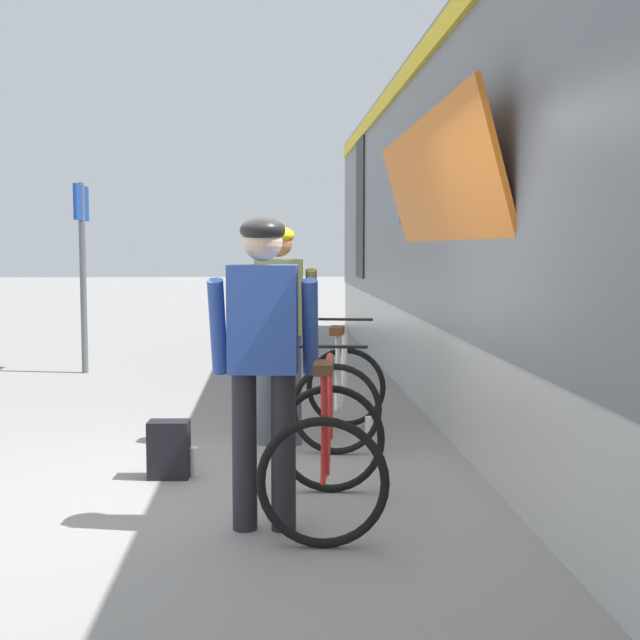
{
  "coord_description": "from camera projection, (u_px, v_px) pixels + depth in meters",
  "views": [
    {
      "loc": [
        0.21,
        -5.22,
        1.6
      ],
      "look_at": [
        0.58,
        1.06,
        1.05
      ],
      "focal_mm": 47.16,
      "sensor_mm": 36.0,
      "label": 1
    }
  ],
  "objects": [
    {
      "name": "cyclist_far_in_olive",
      "position": [
        279.0,
        315.0,
        6.73
      ],
      "size": [
        0.62,
        0.33,
        1.76
      ],
      "color": "#4C515B",
      "rests_on": "ground"
    },
    {
      "name": "train_car",
      "position": [
        638.0,
        201.0,
        6.75
      ],
      "size": [
        3.26,
        19.8,
        3.88
      ],
      "color": "slate",
      "rests_on": "ground"
    },
    {
      "name": "bicycle_near_red",
      "position": [
        327.0,
        451.0,
        4.94
      ],
      "size": [
        0.82,
        1.14,
        0.99
      ],
      "color": "black",
      "rests_on": "ground"
    },
    {
      "name": "bicycle_far_white",
      "position": [
        341.0,
        392.0,
        6.95
      ],
      "size": [
        0.88,
        1.17,
        0.99
      ],
      "color": "black",
      "rests_on": "ground"
    },
    {
      "name": "water_bottle_near_the_bikes",
      "position": [
        369.0,
        431.0,
        6.75
      ],
      "size": [
        0.07,
        0.07,
        0.24
      ],
      "primitive_type": "cylinder",
      "color": "silver",
      "rests_on": "ground"
    },
    {
      "name": "platform_sign_post",
      "position": [
        82.0,
        245.0,
        10.55
      ],
      "size": [
        0.08,
        0.7,
        2.4
      ],
      "color": "#595B60",
      "rests_on": "ground"
    },
    {
      "name": "ground_plane",
      "position": [
        239.0,
        500.0,
        5.32
      ],
      "size": [
        80.0,
        80.0,
        0.0
      ],
      "primitive_type": "plane",
      "color": "gray"
    },
    {
      "name": "cyclist_near_in_blue",
      "position": [
        263.0,
        345.0,
        4.68
      ],
      "size": [
        0.63,
        0.34,
        1.76
      ],
      "color": "#232328",
      "rests_on": "ground"
    },
    {
      "name": "backpack_on_platform",
      "position": [
        169.0,
        449.0,
        5.82
      ],
      "size": [
        0.29,
        0.19,
        0.4
      ],
      "primitive_type": "cube",
      "rotation": [
        0.0,
        0.0,
        -0.05
      ],
      "color": "black",
      "rests_on": "ground"
    },
    {
      "name": "water_bottle_by_the_backpack",
      "position": [
        194.0,
        461.0,
        5.88
      ],
      "size": [
        0.08,
        0.08,
        0.2
      ],
      "primitive_type": "cylinder",
      "color": "silver",
      "rests_on": "ground"
    }
  ]
}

